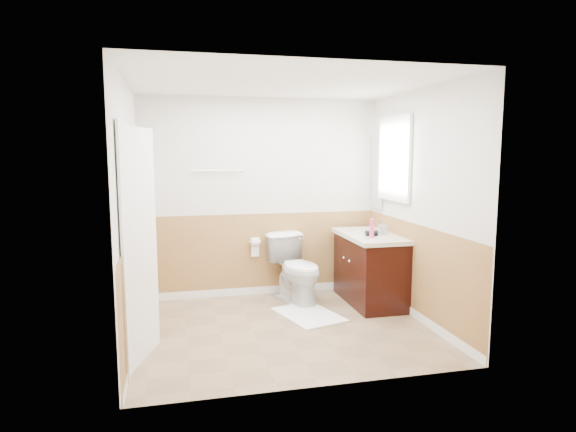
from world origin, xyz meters
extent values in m
plane|color=#8C7051|center=(0.00, 0.00, 0.00)|extent=(3.00, 3.00, 0.00)
plane|color=white|center=(0.00, 0.00, 2.50)|extent=(3.00, 3.00, 0.00)
plane|color=silver|center=(0.00, 1.30, 1.25)|extent=(3.00, 0.00, 3.00)
plane|color=silver|center=(0.00, -1.30, 1.25)|extent=(3.00, 0.00, 3.00)
plane|color=silver|center=(-1.50, 0.00, 1.25)|extent=(0.00, 3.00, 3.00)
plane|color=silver|center=(1.50, 0.00, 1.25)|extent=(0.00, 3.00, 3.00)
plane|color=#AB7A44|center=(0.00, 1.29, 0.50)|extent=(3.00, 0.00, 3.00)
plane|color=#AB7A44|center=(0.00, -1.29, 0.50)|extent=(3.00, 0.00, 3.00)
plane|color=#AB7A44|center=(-1.49, 0.00, 0.50)|extent=(0.00, 2.60, 2.60)
plane|color=#AB7A44|center=(1.49, 0.00, 0.50)|extent=(0.00, 2.60, 2.60)
imported|color=white|center=(0.36, 0.88, 0.41)|extent=(0.67, 0.90, 0.82)
cube|color=white|center=(0.36, 0.33, 0.01)|extent=(0.76, 0.92, 0.02)
cube|color=black|center=(1.21, 0.64, 0.40)|extent=(0.55, 1.10, 0.80)
sphere|color=silver|center=(0.91, 0.54, 0.55)|extent=(0.03, 0.03, 0.03)
sphere|color=silver|center=(0.91, 0.74, 0.55)|extent=(0.03, 0.03, 0.03)
cube|color=silver|center=(1.20, 0.64, 0.83)|extent=(0.60, 1.15, 0.05)
cylinder|color=silver|center=(1.21, 0.79, 0.86)|extent=(0.36, 0.36, 0.02)
cylinder|color=silver|center=(1.39, 0.79, 0.92)|extent=(0.02, 0.02, 0.14)
cylinder|color=#E03A73|center=(1.11, 0.37, 0.96)|extent=(0.05, 0.05, 0.22)
imported|color=gray|center=(1.33, 0.56, 0.94)|extent=(0.09, 0.10, 0.17)
cylinder|color=black|center=(1.16, 0.49, 0.89)|extent=(0.14, 0.07, 0.07)
cylinder|color=black|center=(1.13, 0.51, 0.86)|extent=(0.03, 0.03, 0.07)
cube|color=silver|center=(1.48, 1.10, 1.55)|extent=(0.02, 0.35, 0.90)
cube|color=white|center=(1.47, 0.59, 1.75)|extent=(0.04, 0.80, 1.00)
cube|color=white|center=(1.49, 0.59, 1.75)|extent=(0.01, 0.70, 0.90)
cube|color=white|center=(-1.40, -0.45, 1.02)|extent=(0.29, 0.78, 2.04)
cube|color=white|center=(-1.48, -0.45, 1.03)|extent=(0.02, 0.92, 2.10)
sphere|color=silver|center=(-1.34, -0.12, 0.95)|extent=(0.06, 0.06, 0.06)
cylinder|color=silver|center=(-0.55, 1.25, 1.60)|extent=(0.62, 0.02, 0.02)
cylinder|color=silver|center=(-0.10, 1.23, 0.70)|extent=(0.14, 0.02, 0.02)
cylinder|color=white|center=(-0.10, 1.23, 0.70)|extent=(0.10, 0.11, 0.11)
cube|color=white|center=(-0.10, 1.23, 0.59)|extent=(0.10, 0.01, 0.16)
camera|label=1|loc=(-1.07, -4.77, 1.83)|focal=30.40mm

